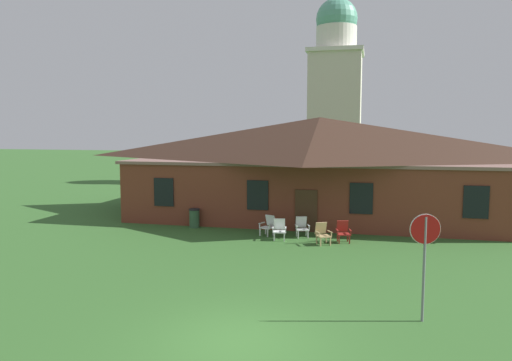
# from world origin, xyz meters

# --- Properties ---
(ground_plane) EXTENTS (200.00, 200.00, 0.00)m
(ground_plane) POSITION_xyz_m (0.00, 0.00, 0.00)
(ground_plane) COLOR #336028
(brick_building) EXTENTS (21.21, 10.40, 5.77)m
(brick_building) POSITION_xyz_m (-0.00, 17.74, 2.94)
(brick_building) COLOR brown
(brick_building) RESTS_ON ground
(dome_tower) EXTENTS (5.18, 5.18, 18.25)m
(dome_tower) POSITION_xyz_m (-0.48, 36.24, 8.31)
(dome_tower) COLOR beige
(dome_tower) RESTS_ON ground
(stop_sign) EXTENTS (0.79, 0.22, 2.86)m
(stop_sign) POSITION_xyz_m (4.35, 2.31, 2.04)
(stop_sign) COLOR slate
(stop_sign) RESTS_ON ground
(lawn_chair_by_porch) EXTENTS (0.80, 0.84, 0.96)m
(lawn_chair_by_porch) POSITION_xyz_m (-1.75, 11.55, 0.50)
(lawn_chair_by_porch) COLOR white
(lawn_chair_by_porch) RESTS_ON ground
(lawn_chair_near_door) EXTENTS (0.71, 0.75, 0.96)m
(lawn_chair_near_door) POSITION_xyz_m (-1.06, 10.78, 0.50)
(lawn_chair_near_door) COLOR white
(lawn_chair_near_door) RESTS_ON ground
(lawn_chair_left_end) EXTENTS (0.76, 0.81, 0.96)m
(lawn_chair_left_end) POSITION_xyz_m (-0.14, 11.55, 0.50)
(lawn_chair_left_end) COLOR white
(lawn_chair_left_end) RESTS_ON ground
(lawn_chair_middle) EXTENTS (0.82, 0.86, 0.96)m
(lawn_chair_middle) POSITION_xyz_m (0.95, 10.32, 0.50)
(lawn_chair_middle) COLOR tan
(lawn_chair_middle) RESTS_ON ground
(lawn_chair_right_end) EXTENTS (0.73, 0.78, 0.96)m
(lawn_chair_right_end) POSITION_xyz_m (1.82, 10.94, 0.50)
(lawn_chair_right_end) COLOR maroon
(lawn_chair_right_end) RESTS_ON ground
(trash_bin) EXTENTS (0.56, 0.56, 0.98)m
(trash_bin) POSITION_xyz_m (-5.85, 12.44, 0.50)
(trash_bin) COLOR #335638
(trash_bin) RESTS_ON ground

